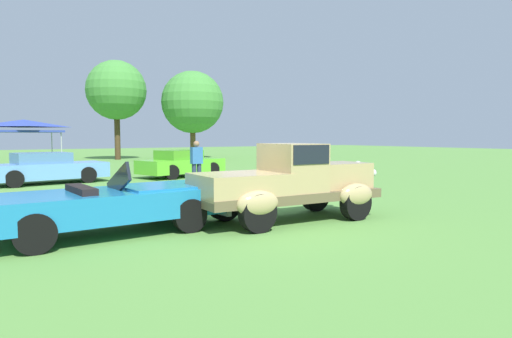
% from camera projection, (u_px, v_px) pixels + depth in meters
% --- Properties ---
extents(ground_plane, '(120.00, 120.00, 0.00)m').
position_uv_depth(ground_plane, '(258.00, 221.00, 9.77)').
color(ground_plane, '#568C3D').
extents(feature_pickup_truck, '(4.37, 1.94, 1.70)m').
position_uv_depth(feature_pickup_truck, '(289.00, 181.00, 9.83)').
color(feature_pickup_truck, brown).
rests_on(feature_pickup_truck, ground_plane).
extents(neighbor_convertible, '(4.59, 1.97, 1.40)m').
position_uv_depth(neighbor_convertible, '(112.00, 204.00, 8.51)').
color(neighbor_convertible, '#1E7AB7').
rests_on(neighbor_convertible, ground_plane).
extents(show_car_skyblue, '(4.62, 2.30, 1.22)m').
position_uv_depth(show_car_skyblue, '(46.00, 168.00, 17.45)').
color(show_car_skyblue, '#669EDB').
rests_on(show_car_skyblue, ground_plane).
extents(show_car_lime, '(4.30, 2.73, 1.22)m').
position_uv_depth(show_car_lime, '(181.00, 164.00, 20.42)').
color(show_car_lime, '#60C62D').
rests_on(show_car_lime, ground_plane).
extents(spectator_between_cars, '(0.40, 0.25, 1.69)m').
position_uv_depth(spectator_between_cars, '(197.00, 162.00, 16.19)').
color(spectator_between_cars, '#283351').
rests_on(spectator_between_cars, ground_plane).
extents(canopy_tent_left_field, '(3.38, 3.38, 2.71)m').
position_uv_depth(canopy_tent_left_field, '(24.00, 125.00, 23.01)').
color(canopy_tent_left_field, '#B7B7BC').
rests_on(canopy_tent_left_field, ground_plane).
extents(treeline_mid_left, '(4.62, 4.62, 7.75)m').
position_uv_depth(treeline_mid_left, '(116.00, 90.00, 34.88)').
color(treeline_mid_left, '#47331E').
rests_on(treeline_mid_left, ground_plane).
extents(treeline_center, '(5.07, 5.07, 7.15)m').
position_uv_depth(treeline_center, '(192.00, 102.00, 36.53)').
color(treeline_center, brown).
rests_on(treeline_center, ground_plane).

